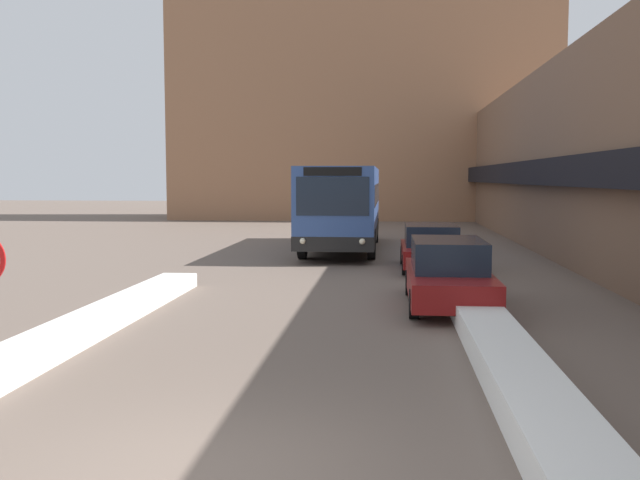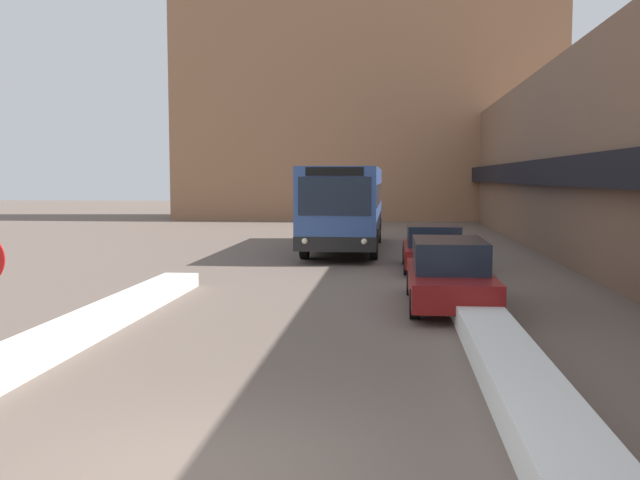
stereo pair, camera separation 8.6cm
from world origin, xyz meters
name	(u,v)px [view 2 (the right image)]	position (x,y,z in m)	size (l,w,h in m)	color
ground_plane	(186,478)	(0.00, 0.00, 0.00)	(160.00, 160.00, 0.00)	#66564C
building_row_right	(589,162)	(9.97, 24.00, 3.50)	(5.50, 60.00, 7.02)	brown
building_backdrop_far	(366,112)	(0.00, 44.39, 7.48)	(26.00, 8.00, 14.96)	#996B4C
snow_bank_left	(45,345)	(-3.60, 4.34, 0.17)	(0.90, 14.98, 0.35)	silver
snow_bank_right	(499,348)	(3.60, 4.67, 0.22)	(0.90, 16.13, 0.44)	silver
city_bus	(345,205)	(0.07, 21.75, 1.76)	(2.72, 10.73, 3.24)	#335193
parked_car_front	(449,273)	(3.20, 9.52, 0.74)	(1.80, 4.78, 1.49)	maroon
parked_car_middle	(433,247)	(3.20, 15.91, 0.70)	(1.84, 4.25, 1.40)	maroon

